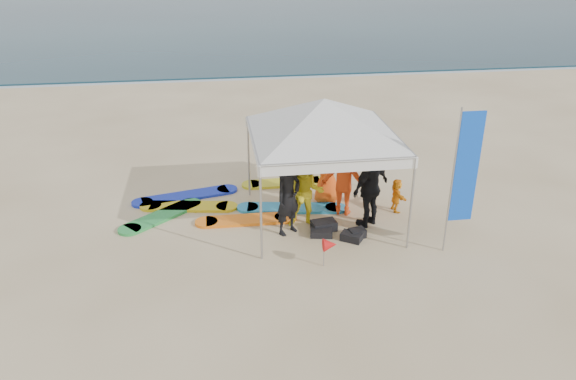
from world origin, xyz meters
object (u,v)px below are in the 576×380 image
(person_black_a, at_px, (288,197))
(person_black_b, at_px, (371,187))
(person_orange_a, at_px, (345,178))
(surfboard_spread, at_px, (228,204))
(feather_flag, at_px, (465,170))
(person_orange_b, at_px, (327,169))
(canopy_tent, at_px, (325,99))
(person_yellow, at_px, (306,193))
(marker_pennant, at_px, (330,245))
(person_seated, at_px, (396,195))

(person_black_a, xyz_separation_m, person_black_b, (1.93, 0.11, 0.06))
(person_black_a, relative_size, person_orange_a, 0.97)
(person_orange_a, xyz_separation_m, surfboard_spread, (-2.80, 0.81, -0.90))
(feather_flag, relative_size, surfboard_spread, 0.62)
(person_black_b, distance_m, person_orange_b, 1.57)
(canopy_tent, relative_size, surfboard_spread, 0.87)
(person_orange_b, bearing_deg, person_black_a, 45.42)
(person_orange_a, bearing_deg, person_yellow, 54.74)
(person_yellow, relative_size, surfboard_spread, 0.33)
(person_orange_b, xyz_separation_m, canopy_tent, (-0.32, -0.96, 2.10))
(person_orange_b, distance_m, feather_flag, 3.73)
(marker_pennant, bearing_deg, person_black_a, 112.72)
(person_seated, distance_m, feather_flag, 2.57)
(person_black_b, height_order, feather_flag, feather_flag)
(person_yellow, xyz_separation_m, person_black_b, (1.48, -0.14, 0.12))
(person_black_b, distance_m, surfboard_spread, 3.69)
(person_orange_b, bearing_deg, person_yellow, 53.12)
(person_black_b, bearing_deg, person_orange_b, -97.07)
(feather_flag, bearing_deg, person_black_a, 159.65)
(person_yellow, bearing_deg, person_orange_a, 34.09)
(person_black_a, distance_m, feather_flag, 3.83)
(person_orange_b, distance_m, person_seated, 1.84)
(person_black_b, distance_m, canopy_tent, 2.31)
(person_black_a, xyz_separation_m, person_yellow, (0.45, 0.25, -0.06))
(person_black_b, relative_size, marker_pennant, 3.04)
(person_yellow, distance_m, person_orange_b, 1.45)
(person_black_a, height_order, surfboard_spread, person_black_a)
(canopy_tent, relative_size, feather_flag, 1.40)
(person_black_b, xyz_separation_m, person_seated, (0.86, 0.60, -0.54))
(person_black_b, bearing_deg, canopy_tent, -57.17)
(person_black_a, xyz_separation_m, marker_pennant, (0.64, -1.53, -0.41))
(person_orange_a, distance_m, feather_flag, 3.03)
(surfboard_spread, bearing_deg, person_orange_a, -16.18)
(feather_flag, height_order, marker_pennant, feather_flag)
(person_orange_a, xyz_separation_m, marker_pennant, (-0.84, -2.32, -0.44))
(person_black_a, bearing_deg, person_seated, -20.73)
(person_orange_a, bearing_deg, person_orange_b, -40.56)
(person_orange_b, height_order, feather_flag, feather_flag)
(person_yellow, relative_size, person_orange_b, 0.96)
(person_seated, bearing_deg, person_yellow, 99.66)
(person_orange_a, distance_m, surfboard_spread, 3.05)
(person_black_b, bearing_deg, person_black_a, -31.78)
(canopy_tent, distance_m, feather_flag, 3.35)
(marker_pennant, bearing_deg, feather_flag, 5.00)
(person_yellow, distance_m, person_black_b, 1.50)
(person_black_b, distance_m, marker_pennant, 2.14)
(person_black_b, relative_size, feather_flag, 0.60)
(person_yellow, xyz_separation_m, canopy_tent, (0.43, 0.29, 2.13))
(person_orange_b, xyz_separation_m, person_seated, (1.60, -0.79, -0.46))
(person_yellow, height_order, marker_pennant, person_yellow)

